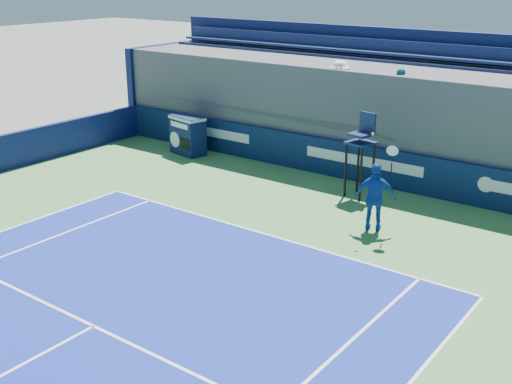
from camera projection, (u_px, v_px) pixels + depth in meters
The scene contains 5 objects.
back_hoarding at pixel (364, 164), 19.91m from camera, with size 20.40×0.21×1.20m.
match_clock at pixel (188, 134), 22.89m from camera, with size 1.44×0.96×1.40m.
umpire_chair at pixel (361, 146), 18.37m from camera, with size 0.82×0.82×2.48m.
tennis_player at pixel (376, 197), 16.13m from camera, with size 1.12×0.80×2.57m.
stadium_seating at pixel (395, 113), 21.04m from camera, with size 21.00×4.05×4.40m.
Camera 1 is at (8.71, -0.20, 6.36)m, focal length 45.00 mm.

